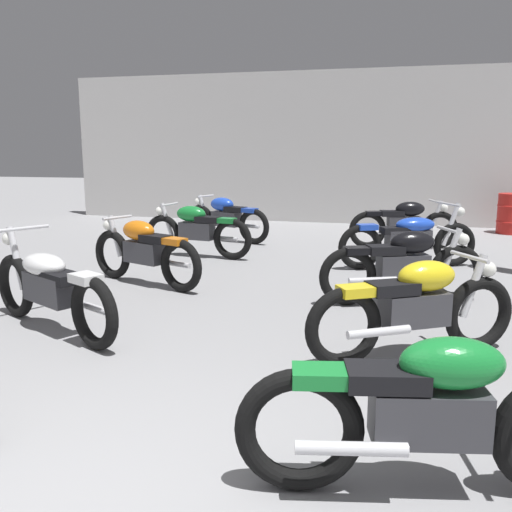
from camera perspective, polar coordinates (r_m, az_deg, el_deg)
name	(u,v)px	position (r m, az deg, el deg)	size (l,w,h in m)	color
back_wall	(333,148)	(13.65, 7.96, 10.98)	(13.38, 0.24, 3.60)	#BCBAB7
motorcycle_left_row_1	(50,286)	(5.72, -20.49, -2.94)	(1.98, 1.14, 0.97)	black
motorcycle_left_row_2	(144,250)	(7.38, -11.46, 0.58)	(1.87, 0.84, 0.88)	black
motorcycle_left_row_3	(196,229)	(9.21, -6.18, 2.75)	(1.97, 0.51, 0.88)	black
motorcycle_left_row_4	(226,218)	(10.77, -3.12, 3.98)	(1.89, 0.79, 0.88)	black
motorcycle_right_row_0	(431,411)	(3.02, 17.57, -14.98)	(1.95, 0.64, 0.88)	black
motorcycle_right_row_1	(416,306)	(4.85, 16.14, -5.01)	(1.75, 1.11, 0.88)	black
motorcycle_right_row_2	(404,264)	(6.57, 15.01, -0.85)	(1.87, 0.83, 0.88)	black
motorcycle_right_row_3	(409,238)	(8.59, 15.51, 1.79)	(2.04, 1.04, 0.97)	black
motorcycle_right_row_4	(404,223)	(10.29, 15.06, 3.29)	(1.94, 0.69, 0.88)	black
oil_drum	(511,214)	(12.91, 24.83, 3.98)	(0.59, 0.59, 0.85)	red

